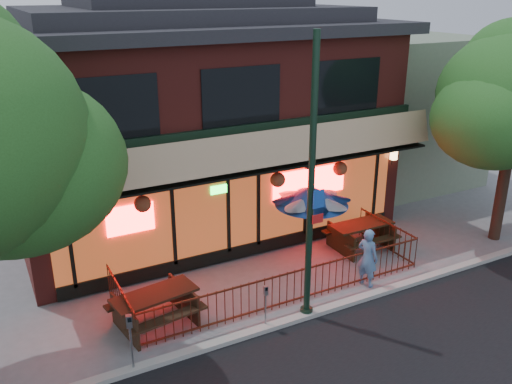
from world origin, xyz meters
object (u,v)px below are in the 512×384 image
(parking_meter_near, at_px, (266,300))
(parking_meter_far, at_px, (130,334))
(street_light, at_px, (311,200))
(patio_umbrella, at_px, (312,196))
(picnic_table_right, at_px, (361,232))
(picnic_table_left, at_px, (155,304))
(pedestrian, at_px, (367,257))

(parking_meter_near, xyz_separation_m, parking_meter_far, (-3.30, -0.08, 0.17))
(street_light, relative_size, patio_umbrella, 2.83)
(street_light, distance_m, picnic_table_right, 5.04)
(picnic_table_left, distance_m, parking_meter_near, 2.70)
(picnic_table_right, distance_m, parking_meter_far, 8.47)
(pedestrian, xyz_separation_m, parking_meter_far, (-6.78, -0.58, 0.12))
(pedestrian, relative_size, parking_meter_far, 1.19)
(street_light, distance_m, pedestrian, 3.29)
(patio_umbrella, bearing_deg, pedestrian, -73.22)
(street_light, height_order, parking_meter_far, street_light)
(patio_umbrella, height_order, parking_meter_far, patio_umbrella)
(picnic_table_right, bearing_deg, picnic_table_left, -171.85)
(picnic_table_left, bearing_deg, picnic_table_right, 8.15)
(street_light, relative_size, parking_meter_near, 5.99)
(street_light, xyz_separation_m, parking_meter_far, (-4.49, -0.08, -2.19))
(parking_meter_far, bearing_deg, picnic_table_left, 55.97)
(street_light, xyz_separation_m, parking_meter_near, (-1.19, 0.00, -2.36))
(patio_umbrella, bearing_deg, picnic_table_right, -1.66)
(street_light, relative_size, picnic_table_left, 3.10)
(picnic_table_right, xyz_separation_m, parking_meter_near, (-4.79, -2.41, 0.23))
(picnic_table_left, relative_size, parking_meter_far, 1.59)
(parking_meter_near, bearing_deg, picnic_table_left, 148.99)
(pedestrian, bearing_deg, picnic_table_left, 61.20)
(street_light, xyz_separation_m, pedestrian, (2.29, 0.50, -2.30))
(picnic_table_right, bearing_deg, patio_umbrella, 178.34)
(street_light, distance_m, parking_meter_near, 2.64)
(picnic_table_right, distance_m, pedestrian, 2.33)
(parking_meter_far, bearing_deg, picnic_table_right, 17.08)
(picnic_table_right, bearing_deg, pedestrian, -124.42)
(street_light, bearing_deg, picnic_table_right, 33.80)
(picnic_table_right, bearing_deg, street_light, -146.20)
(patio_umbrella, bearing_deg, picnic_table_left, -168.36)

